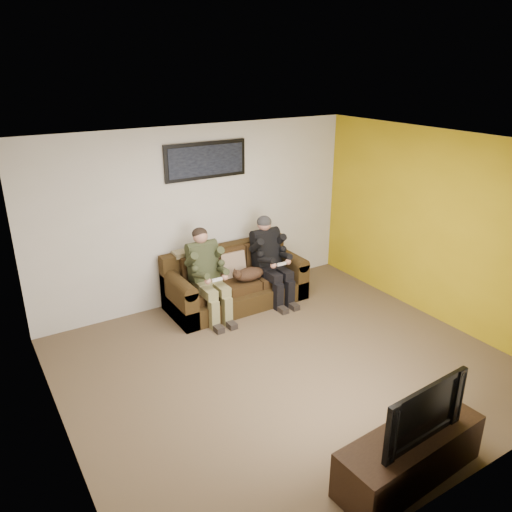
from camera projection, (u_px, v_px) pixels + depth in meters
floor at (286, 366)px, 5.97m from camera, size 5.00×5.00×0.00m
ceiling at (292, 147)px, 5.02m from camera, size 5.00×5.00×0.00m
wall_back at (200, 216)px, 7.28m from camera, size 5.00×0.00×5.00m
wall_front at (464, 364)px, 3.72m from camera, size 5.00×0.00×5.00m
wall_left at (51, 325)px, 4.27m from camera, size 0.00×4.50×4.50m
wall_right at (440, 228)px, 6.72m from camera, size 0.00×4.50×4.50m
accent_wall_right at (440, 228)px, 6.72m from camera, size 0.00×4.50×4.50m
sofa at (234, 283)px, 7.45m from camera, size 2.05×0.88×0.84m
throw_pillow at (232, 264)px, 7.38m from camera, size 0.39×0.19×0.39m
throw_blanket at (187, 253)px, 7.16m from camera, size 0.42×0.20×0.07m
person_left at (207, 270)px, 6.92m from camera, size 0.51×0.87×1.27m
person_right at (270, 255)px, 7.43m from camera, size 0.51×0.86×1.27m
cat at (248, 274)px, 7.26m from camera, size 0.66×0.26×0.24m
framed_poster at (206, 160)px, 7.01m from camera, size 1.25×0.05×0.52m
tv_stand at (410, 455)px, 4.31m from camera, size 1.47×0.54×0.45m
television at (416, 408)px, 4.13m from camera, size 0.95×0.18×0.55m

